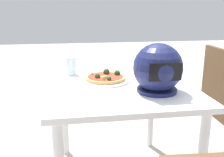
# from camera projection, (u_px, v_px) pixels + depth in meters

# --- Properties ---
(dining_table) EXTENTS (0.83, 0.98, 0.72)m
(dining_table) POSITION_uv_depth(u_px,v_px,m) (119.00, 96.00, 1.61)
(dining_table) COLOR white
(dining_table) RESTS_ON ground
(pizza_plate) EXTENTS (0.30, 0.30, 0.01)m
(pizza_plate) POSITION_uv_depth(u_px,v_px,m) (105.00, 80.00, 1.60)
(pizza_plate) COLOR white
(pizza_plate) RESTS_ON dining_table
(pizza) EXTENTS (0.25, 0.25, 0.05)m
(pizza) POSITION_uv_depth(u_px,v_px,m) (106.00, 77.00, 1.60)
(pizza) COLOR tan
(pizza) RESTS_ON pizza_plate
(motorcycle_helmet) EXTENTS (0.26, 0.26, 0.26)m
(motorcycle_helmet) POSITION_uv_depth(u_px,v_px,m) (158.00, 69.00, 1.38)
(motorcycle_helmet) COLOR #191E4C
(motorcycle_helmet) RESTS_ON dining_table
(drinking_glass) EXTENTS (0.07, 0.07, 0.12)m
(drinking_glass) POSITION_uv_depth(u_px,v_px,m) (72.00, 66.00, 1.74)
(drinking_glass) COLOR silver
(drinking_glass) RESTS_ON dining_table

